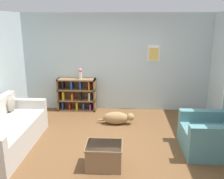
# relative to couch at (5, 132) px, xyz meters

# --- Properties ---
(ground_plane) EXTENTS (14.00, 14.00, 0.00)m
(ground_plane) POSITION_rel_couch_xyz_m (2.02, 0.16, -0.32)
(ground_plane) COLOR brown
(wall_back) EXTENTS (5.60, 0.13, 2.60)m
(wall_back) POSITION_rel_couch_xyz_m (2.02, 2.41, 0.98)
(wall_back) COLOR silver
(wall_back) RESTS_ON ground_plane
(couch) EXTENTS (0.88, 2.09, 0.87)m
(couch) POSITION_rel_couch_xyz_m (0.00, 0.00, 0.00)
(couch) COLOR beige
(couch) RESTS_ON ground_plane
(bookshelf) EXTENTS (1.02, 0.31, 0.89)m
(bookshelf) POSITION_rel_couch_xyz_m (0.97, 2.21, 0.11)
(bookshelf) COLOR olive
(bookshelf) RESTS_ON ground_plane
(recliner_chair) EXTENTS (1.04, 0.99, 1.01)m
(recliner_chair) POSITION_rel_couch_xyz_m (3.96, 0.08, 0.02)
(recliner_chair) COLOR slate
(recliner_chair) RESTS_ON ground_plane
(coffee_table) EXTENTS (0.60, 0.48, 0.41)m
(coffee_table) POSITION_rel_couch_xyz_m (1.95, -0.56, -0.10)
(coffee_table) COLOR #846647
(coffee_table) RESTS_ON ground_plane
(dog) EXTENTS (0.89, 0.27, 0.30)m
(dog) POSITION_rel_couch_xyz_m (2.10, 1.28, -0.17)
(dog) COLOR #9E7A4C
(dog) RESTS_ON ground_plane
(vase) EXTENTS (0.10, 0.10, 0.29)m
(vase) POSITION_rel_couch_xyz_m (1.09, 2.19, 0.73)
(vase) COLOR silver
(vase) RESTS_ON bookshelf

